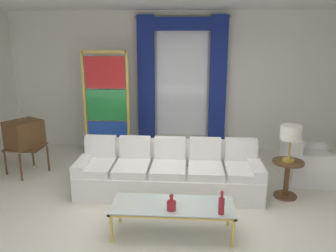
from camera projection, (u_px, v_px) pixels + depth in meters
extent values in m
plane|color=silver|center=(163.00, 212.00, 4.89)|extent=(16.00, 16.00, 0.00)
cube|color=white|center=(174.00, 82.00, 7.47)|extent=(8.00, 0.12, 3.00)
cube|color=white|center=(182.00, 80.00, 7.37)|extent=(1.10, 0.02, 2.50)
cylinder|color=gold|center=(182.00, 17.00, 6.96)|extent=(2.00, 0.04, 0.04)
cube|color=navy|center=(146.00, 80.00, 7.32)|extent=(0.36, 0.12, 2.70)
cube|color=navy|center=(218.00, 81.00, 7.22)|extent=(0.36, 0.12, 2.70)
cube|color=navy|center=(182.00, 24.00, 6.97)|extent=(1.80, 0.10, 0.28)
cube|color=white|center=(169.00, 182.00, 5.45)|extent=(2.90, 0.91, 0.38)
cube|color=white|center=(170.00, 162.00, 5.76)|extent=(2.90, 0.21, 0.78)
cube|color=white|center=(255.00, 179.00, 5.33)|extent=(0.20, 0.86, 0.56)
cube|color=white|center=(86.00, 174.00, 5.52)|extent=(0.20, 0.86, 0.56)
cube|color=white|center=(243.00, 170.00, 5.26)|extent=(0.54, 0.74, 0.12)
cube|color=white|center=(241.00, 150.00, 5.51)|extent=(0.51, 0.14, 0.40)
cube|color=white|center=(205.00, 169.00, 5.30)|extent=(0.54, 0.74, 0.12)
cube|color=white|center=(205.00, 150.00, 5.55)|extent=(0.51, 0.14, 0.40)
cube|color=white|center=(169.00, 169.00, 5.34)|extent=(0.54, 0.74, 0.12)
cube|color=white|center=(170.00, 149.00, 5.59)|extent=(0.51, 0.14, 0.40)
cube|color=white|center=(132.00, 168.00, 5.38)|extent=(0.54, 0.74, 0.12)
cube|color=white|center=(135.00, 148.00, 5.63)|extent=(0.51, 0.14, 0.40)
cube|color=white|center=(96.00, 167.00, 5.42)|extent=(0.54, 0.74, 0.12)
cube|color=white|center=(101.00, 147.00, 5.67)|extent=(0.51, 0.14, 0.40)
cube|color=silver|center=(173.00, 205.00, 4.26)|extent=(1.55, 0.57, 0.02)
cube|color=gold|center=(174.00, 197.00, 4.52)|extent=(1.55, 0.04, 0.03)
cube|color=gold|center=(171.00, 217.00, 4.00)|extent=(1.55, 0.04, 0.03)
cube|color=gold|center=(114.00, 205.00, 4.31)|extent=(0.04, 0.57, 0.03)
cube|color=gold|center=(233.00, 209.00, 4.21)|extent=(0.04, 0.57, 0.03)
cylinder|color=gold|center=(120.00, 209.00, 4.60)|extent=(0.04, 0.04, 0.38)
cylinder|color=gold|center=(229.00, 212.00, 4.50)|extent=(0.04, 0.04, 0.38)
cylinder|color=gold|center=(111.00, 228.00, 4.12)|extent=(0.04, 0.04, 0.38)
cylinder|color=gold|center=(233.00, 233.00, 4.02)|extent=(0.04, 0.04, 0.38)
cylinder|color=maroon|center=(221.00, 206.00, 4.00)|extent=(0.07, 0.07, 0.20)
cylinder|color=maroon|center=(222.00, 196.00, 3.97)|extent=(0.03, 0.03, 0.06)
sphere|color=maroon|center=(222.00, 192.00, 3.95)|extent=(0.04, 0.04, 0.04)
cylinder|color=maroon|center=(171.00, 206.00, 4.10)|extent=(0.11, 0.11, 0.11)
cylinder|color=maroon|center=(171.00, 199.00, 4.08)|extent=(0.04, 0.04, 0.05)
sphere|color=maroon|center=(171.00, 196.00, 4.07)|extent=(0.05, 0.05, 0.05)
cube|color=brown|center=(26.00, 147.00, 6.19)|extent=(0.62, 0.54, 0.03)
cylinder|color=brown|center=(6.00, 162.00, 6.16)|extent=(0.04, 0.04, 0.50)
cylinder|color=brown|center=(33.00, 153.00, 6.61)|extent=(0.04, 0.04, 0.50)
cylinder|color=brown|center=(21.00, 167.00, 5.90)|extent=(0.04, 0.04, 0.50)
cylinder|color=brown|center=(48.00, 158.00, 6.34)|extent=(0.04, 0.04, 0.50)
cube|color=brown|center=(24.00, 134.00, 6.12)|extent=(0.70, 0.73, 0.48)
cube|color=black|center=(17.00, 131.00, 6.25)|extent=(0.21, 0.34, 0.30)
cylinder|color=gold|center=(14.00, 141.00, 6.23)|extent=(0.03, 0.04, 0.04)
cylinder|color=gold|center=(22.00, 139.00, 6.36)|extent=(0.03, 0.04, 0.04)
cylinder|color=silver|center=(22.00, 111.00, 6.02)|extent=(0.07, 0.12, 0.34)
cylinder|color=silver|center=(22.00, 111.00, 6.02)|extent=(0.07, 0.12, 0.34)
cube|color=white|center=(308.00, 169.00, 5.95)|extent=(0.83, 0.83, 0.40)
cube|color=white|center=(309.00, 156.00, 5.88)|extent=(0.72, 0.72, 0.10)
cube|color=white|center=(290.00, 158.00, 5.93)|extent=(0.24, 0.81, 0.80)
cube|color=white|center=(303.00, 158.00, 6.23)|extent=(0.74, 0.21, 0.58)
cube|color=white|center=(314.00, 171.00, 5.62)|extent=(0.74, 0.21, 0.58)
cube|color=gold|center=(85.00, 105.00, 6.95)|extent=(0.05, 0.05, 2.20)
cube|color=gold|center=(128.00, 106.00, 6.89)|extent=(0.05, 0.05, 2.20)
cube|color=gold|center=(104.00, 52.00, 6.65)|extent=(0.90, 0.05, 0.06)
cube|color=gold|center=(109.00, 154.00, 7.19)|extent=(0.90, 0.05, 0.10)
cube|color=#1E47B7|center=(108.00, 136.00, 7.09)|extent=(0.82, 0.02, 0.64)
cube|color=#238E3D|center=(106.00, 105.00, 6.92)|extent=(0.82, 0.02, 0.64)
cube|color=red|center=(105.00, 72.00, 6.75)|extent=(0.82, 0.02, 0.64)
cylinder|color=beige|center=(129.00, 160.00, 6.90)|extent=(0.16, 0.16, 0.06)
ellipsoid|color=#2041A1|center=(129.00, 155.00, 6.87)|extent=(0.18, 0.32, 0.20)
sphere|color=#2041A1|center=(130.00, 147.00, 6.98)|extent=(0.09, 0.09, 0.09)
cone|color=gold|center=(130.00, 146.00, 7.03)|extent=(0.02, 0.04, 0.02)
cone|color=green|center=(127.00, 153.00, 6.67)|extent=(0.44, 0.40, 0.50)
cylinder|color=brown|center=(288.00, 162.00, 5.22)|extent=(0.48, 0.48, 0.03)
cylinder|color=brown|center=(287.00, 180.00, 5.29)|extent=(0.08, 0.08, 0.55)
cylinder|color=brown|center=(285.00, 196.00, 5.36)|extent=(0.36, 0.36, 0.03)
cylinder|color=#B29338|center=(288.00, 160.00, 5.21)|extent=(0.18, 0.18, 0.04)
cylinder|color=#B29338|center=(290.00, 148.00, 5.16)|extent=(0.03, 0.03, 0.36)
cylinder|color=silver|center=(291.00, 133.00, 5.10)|extent=(0.32, 0.32, 0.22)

